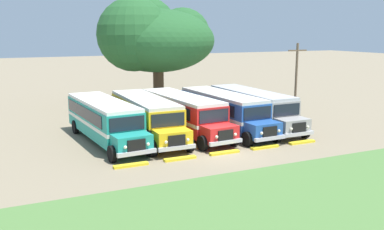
{
  "coord_description": "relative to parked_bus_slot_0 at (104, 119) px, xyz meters",
  "views": [
    {
      "loc": [
        -12.54,
        -22.52,
        7.48
      ],
      "look_at": [
        0.0,
        4.56,
        1.6
      ],
      "focal_mm": 39.86,
      "sensor_mm": 36.0,
      "label": 1
    }
  ],
  "objects": [
    {
      "name": "curb_wheelstop_2",
      "position": [
        5.98,
        -6.17,
        -1.51
      ],
      "size": [
        2.0,
        0.36,
        0.15
      ],
      "primitive_type": "cube",
      "color": "yellow",
      "rests_on": "ground_plane"
    },
    {
      "name": "broad_shade_tree",
      "position": [
        7.88,
        11.79,
        5.38
      ],
      "size": [
        12.15,
        12.38,
        11.02
      ],
      "color": "brown",
      "rests_on": "ground_plane"
    },
    {
      "name": "foreground_grass_strip",
      "position": [
        5.98,
        -15.04,
        -1.58
      ],
      "size": [
        80.0,
        11.2,
        0.01
      ],
      "primitive_type": "cube",
      "color": "#4C7538",
      "rests_on": "ground_plane"
    },
    {
      "name": "parked_bus_slot_0",
      "position": [
        0.0,
        0.0,
        0.0
      ],
      "size": [
        3.44,
        10.95,
        2.82
      ],
      "rotation": [
        0.0,
        0.0,
        -1.49
      ],
      "color": "teal",
      "rests_on": "ground_plane"
    },
    {
      "name": "parked_bus_slot_2",
      "position": [
        5.86,
        -0.06,
        0.0
      ],
      "size": [
        3.35,
        10.94,
        2.82
      ],
      "rotation": [
        0.0,
        0.0,
        -1.5
      ],
      "color": "red",
      "rests_on": "ground_plane"
    },
    {
      "name": "curb_wheelstop_3",
      "position": [
        8.99,
        -6.17,
        -1.51
      ],
      "size": [
        2.0,
        0.36,
        0.15
      ],
      "primitive_type": "cube",
      "color": "yellow",
      "rests_on": "ground_plane"
    },
    {
      "name": "ground_plane",
      "position": [
        5.98,
        -5.93,
        -1.58
      ],
      "size": [
        220.0,
        220.0,
        0.0
      ],
      "primitive_type": "plane",
      "color": "#84755B"
    },
    {
      "name": "curb_wheelstop_0",
      "position": [
        -0.03,
        -6.17,
        -1.51
      ],
      "size": [
        2.0,
        0.36,
        0.15
      ],
      "primitive_type": "cube",
      "color": "yellow",
      "rests_on": "ground_plane"
    },
    {
      "name": "curb_wheelstop_1",
      "position": [
        2.97,
        -6.17,
        -1.51
      ],
      "size": [
        2.0,
        0.36,
        0.15
      ],
      "primitive_type": "cube",
      "color": "yellow",
      "rests_on": "ground_plane"
    },
    {
      "name": "parked_bus_slot_1",
      "position": [
        3.02,
        0.03,
        0.0
      ],
      "size": [
        2.75,
        10.85,
        2.82
      ],
      "rotation": [
        0.0,
        0.0,
        -1.58
      ],
      "color": "yellow",
      "rests_on": "ground_plane"
    },
    {
      "name": "parked_bus_slot_3",
      "position": [
        9.14,
        -0.39,
        0.0
      ],
      "size": [
        3.06,
        10.89,
        2.82
      ],
      "rotation": [
        0.0,
        0.0,
        -1.53
      ],
      "color": "#23519E",
      "rests_on": "ground_plane"
    },
    {
      "name": "parked_bus_slot_4",
      "position": [
        11.83,
        -0.23,
        0.0
      ],
      "size": [
        2.74,
        10.85,
        2.82
      ],
      "rotation": [
        0.0,
        0.0,
        -1.56
      ],
      "color": "#9E9993",
      "rests_on": "ground_plane"
    },
    {
      "name": "utility_pole",
      "position": [
        16.14,
        -0.06,
        1.93
      ],
      "size": [
        1.8,
        0.2,
        6.53
      ],
      "color": "brown",
      "rests_on": "ground_plane"
    },
    {
      "name": "curb_wheelstop_4",
      "position": [
        12.0,
        -6.17,
        -1.51
      ],
      "size": [
        2.0,
        0.36,
        0.15
      ],
      "primitive_type": "cube",
      "color": "yellow",
      "rests_on": "ground_plane"
    }
  ]
}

